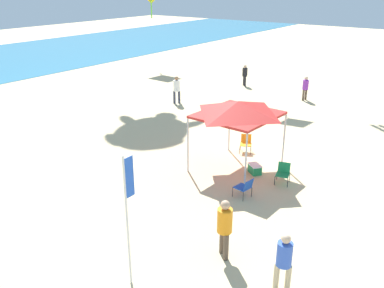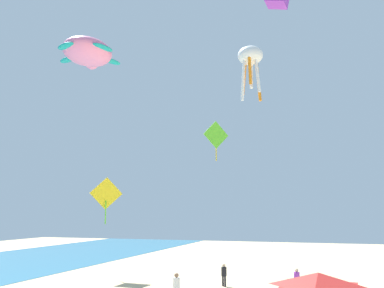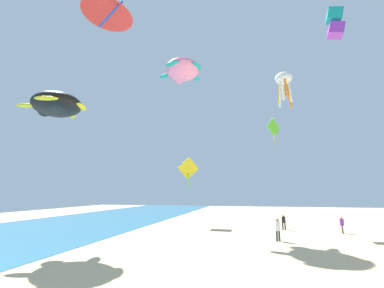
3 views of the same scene
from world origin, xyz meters
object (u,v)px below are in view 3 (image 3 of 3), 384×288
kite_diamond_lime (274,128)px  kite_box_teal (335,23)px  person_far_stroller (342,223)px  person_by_tent (278,228)px  kite_turtle_pink (182,71)px  kite_octopus_white (284,80)px  kite_diamond_yellow (188,169)px  person_kite_handler (284,221)px  kite_turtle_black (56,105)px  kite_delta_red (108,11)px

kite_diamond_lime → kite_box_teal: size_ratio=1.08×
person_far_stroller → person_by_tent: bearing=-35.6°
kite_turtle_pink → kite_box_teal: 16.74m
kite_box_teal → kite_octopus_white: 11.01m
person_by_tent → kite_box_teal: bearing=-39.6°
person_by_tent → person_far_stroller: size_ratio=1.10×
person_by_tent → person_far_stroller: person_by_tent is taller
kite_diamond_lime → kite_octopus_white: bearing=23.4°
person_by_tent → kite_diamond_lime: (6.93, -0.75, 10.35)m
person_by_tent → kite_box_teal: 20.18m
person_far_stroller → kite_diamond_yellow: size_ratio=0.40×
kite_octopus_white → person_kite_handler: bearing=155.0°
person_by_tent → kite_diamond_yellow: kite_diamond_yellow is taller
person_kite_handler → kite_box_teal: kite_box_teal is taller
person_by_tent → kite_turtle_black: size_ratio=0.29×
kite_diamond_lime → kite_turtle_pink: size_ratio=0.49×
person_far_stroller → kite_octopus_white: 19.46m
kite_delta_red → person_kite_handler: bearing=-83.4°
person_far_stroller → kite_delta_red: kite_delta_red is taller
person_kite_handler → kite_turtle_pink: bearing=-125.4°
person_by_tent → person_kite_handler: person_by_tent is taller
kite_box_teal → kite_turtle_black: size_ratio=0.47×
person_by_tent → kite_diamond_yellow: 14.75m
person_by_tent → person_kite_handler: size_ratio=1.11×
person_far_stroller → kite_diamond_yellow: kite_diamond_yellow is taller
person_kite_handler → kite_box_teal: bearing=-6.1°
kite_turtle_black → person_by_tent: bearing=-134.7°
person_by_tent → kite_turtle_pink: bearing=105.3°
person_far_stroller → kite_diamond_lime: (1.09, 5.94, 10.45)m
person_far_stroller → kite_octopus_white: bearing=-132.2°
kite_diamond_lime → kite_turtle_black: (-12.38, 19.26, 0.15)m
kite_turtle_pink → person_kite_handler: bearing=-101.8°
person_by_tent → person_far_stroller: bearing=-7.9°
kite_diamond_lime → kite_diamond_yellow: 11.86m
kite_diamond_lime → kite_octopus_white: 9.23m
person_kite_handler → kite_box_teal: (-5.97, -5.26, 19.18)m
kite_turtle_black → kite_diamond_lime: bearing=-118.4°
person_far_stroller → person_kite_handler: 5.58m
person_kite_handler → kite_turtle_black: kite_turtle_black is taller
kite_diamond_yellow → kite_octopus_white: size_ratio=0.82×
kite_octopus_white → kite_turtle_black: size_ratio=0.79×
person_far_stroller → kite_box_teal: 19.76m
kite_box_teal → kite_diamond_yellow: 22.58m
person_kite_handler → kite_diamond_lime: (-0.12, 0.49, 10.46)m
kite_box_teal → kite_octopus_white: bearing=23.5°
person_far_stroller → person_kite_handler: person_far_stroller is taller
kite_diamond_yellow → kite_octopus_white: 17.91m
kite_turtle_pink → person_far_stroller: bearing=-109.9°
person_far_stroller → kite_turtle_black: 29.58m
kite_box_teal → kite_octopus_white: size_ratio=0.59×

